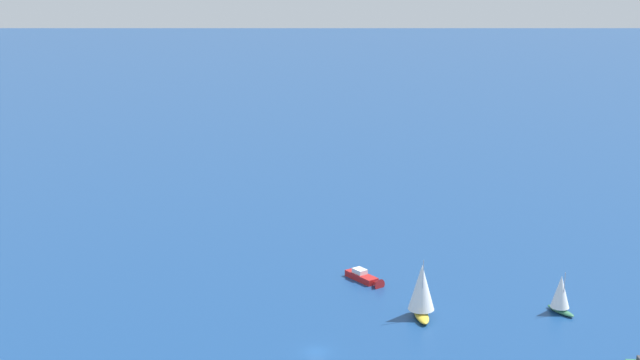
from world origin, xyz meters
TOP-DOWN VIEW (x-y plane):
  - ground_plane at (0.00, 0.00)m, footprint 2000.00×2000.00m
  - sailboat_near_centre at (17.02, -16.33)m, footprint 8.87×5.56m
  - sailboat_inshore at (22.76, -41.18)m, footprint 5.88×5.23m
  - motorboat_trailing at (32.96, -4.79)m, footprint 8.58×8.58m

SIDE VIEW (x-z plane):
  - ground_plane at x=0.00m, z-range 0.00..0.00m
  - motorboat_trailing at x=32.96m, z-range -0.64..2.15m
  - sailboat_inshore at x=22.76m, z-range -0.35..7.61m
  - sailboat_near_centre at x=17.02m, z-range -0.48..10.57m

